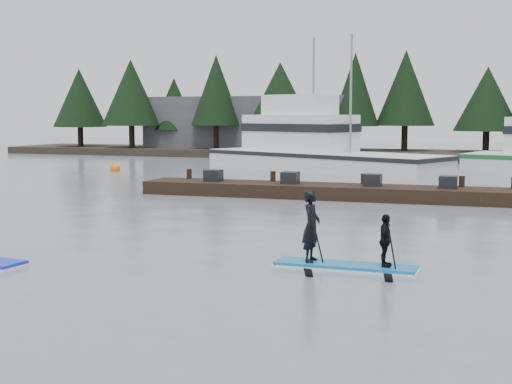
% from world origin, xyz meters
% --- Properties ---
extents(ground, '(160.00, 160.00, 0.00)m').
position_xyz_m(ground, '(0.00, 0.00, 0.00)').
color(ground, slate).
rests_on(ground, ground).
extents(far_shore, '(70.00, 8.00, 0.60)m').
position_xyz_m(far_shore, '(0.00, 42.00, 0.30)').
color(far_shore, '#2D281E').
rests_on(far_shore, ground).
extents(treeline, '(60.00, 4.00, 8.00)m').
position_xyz_m(treeline, '(0.00, 42.00, 0.00)').
color(treeline, black).
rests_on(treeline, ground).
extents(waterfront_building, '(18.00, 6.00, 5.00)m').
position_xyz_m(waterfront_building, '(-14.00, 44.00, 2.50)').
color(waterfront_building, '#4C4C51').
rests_on(waterfront_building, ground).
extents(fishing_boat_large, '(16.30, 10.46, 9.16)m').
position_xyz_m(fishing_boat_large, '(-4.00, 28.54, 0.68)').
color(fishing_boat_large, silver).
rests_on(fishing_boat_large, ground).
extents(floating_dock, '(16.84, 2.74, 0.56)m').
position_xyz_m(floating_dock, '(0.59, 14.35, 0.28)').
color(floating_dock, black).
rests_on(floating_dock, ground).
extents(buoy_a, '(0.63, 0.63, 0.63)m').
position_xyz_m(buoy_a, '(-15.63, 23.88, 0.00)').
color(buoy_a, orange).
rests_on(buoy_a, ground).
extents(buoy_b, '(0.56, 0.56, 0.56)m').
position_xyz_m(buoy_b, '(0.75, 20.88, 0.00)').
color(buoy_b, orange).
rests_on(buoy_b, ground).
extents(paddleboard_duo, '(3.21, 1.08, 2.27)m').
position_xyz_m(paddleboard_duo, '(3.79, 1.05, 0.61)').
color(paddleboard_duo, '#116AA4').
rests_on(paddleboard_duo, ground).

